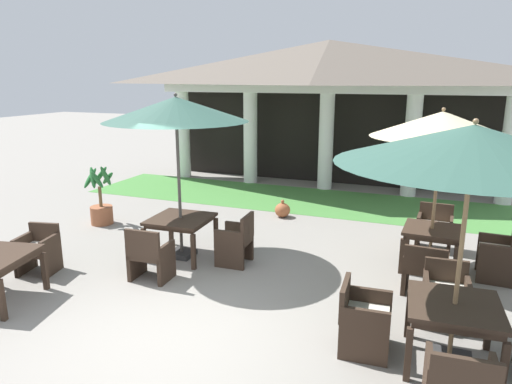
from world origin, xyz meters
name	(u,v)px	position (x,y,z in m)	size (l,w,h in m)	color
ground_plane	(175,332)	(0.00, 0.00, 0.00)	(60.00, 60.00, 0.00)	gray
background_pavilion	(329,76)	(0.00, 8.52, 3.21)	(10.54, 2.93, 4.16)	white
lawn_strip	(311,201)	(0.00, 6.92, 0.00)	(12.34, 2.72, 0.01)	#47843D
patio_chair_near_foreground_north	(39,250)	(-3.06, 0.82, 0.38)	(0.64, 0.63, 0.79)	#38281E
patio_table_mid_left	(454,312)	(3.25, 0.53, 0.65)	(1.03, 1.03, 0.75)	#38281E
patio_umbrella_mid_left	(473,146)	(3.25, 0.53, 2.49)	(2.78, 2.78, 2.77)	#2D2D2D
patio_chair_mid_left_north	(446,295)	(3.20, 1.50, 0.40)	(0.60, 0.57, 0.81)	#38281E
patio_chair_mid_left_west	(363,318)	(2.28, 0.48, 0.40)	(0.60, 0.65, 0.84)	#38281E
patio_table_mid_right	(432,234)	(2.98, 3.33, 0.62)	(0.93, 0.93, 0.72)	#38281E
patio_umbrella_mid_right	(442,127)	(2.98, 3.33, 2.40)	(2.24, 2.24, 2.71)	#2D2D2D
patio_chair_mid_right_south	(425,269)	(2.93, 2.31, 0.39)	(0.64, 0.59, 0.81)	#38281E
patio_chair_mid_right_north	(434,228)	(3.04, 4.34, 0.41)	(0.65, 0.52, 0.84)	#38281E
patio_chair_mid_right_east	(498,255)	(4.00, 3.27, 0.41)	(0.57, 0.67, 0.85)	#38281E
patio_table_far_back	(181,222)	(-1.22, 2.29, 0.64)	(1.06, 1.06, 0.73)	#38281E
patio_umbrella_far_back	(176,110)	(-1.22, 2.29, 2.62)	(2.47, 2.47, 2.91)	#2D2D2D
patio_chair_far_back_south	(150,256)	(-1.17, 1.23, 0.41)	(0.63, 0.52, 0.89)	#38281E
patio_chair_far_back_east	(236,241)	(-0.16, 2.34, 0.41)	(0.56, 0.57, 0.90)	#38281E
potted_palm_left_edge	(101,206)	(-3.84, 3.33, 0.42)	(0.61, 0.60, 1.36)	#995638
terracotta_urn	(282,210)	(-0.26, 5.26, 0.17)	(0.36, 0.36, 0.41)	#9E5633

